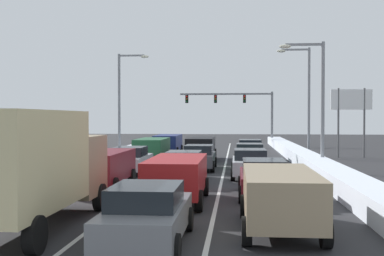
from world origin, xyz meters
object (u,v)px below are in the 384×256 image
at_px(sedan_maroon_right_lane_second, 264,178).
at_px(suv_navy_left_lane_fifth, 168,143).
at_px(sedan_green_right_lane_fourth, 249,155).
at_px(suv_green_left_lane_fourth, 152,148).
at_px(traffic_light_gantry, 239,104).
at_px(suv_tan_right_lane_nearest, 280,195).
at_px(sedan_silver_right_lane_third, 250,163).
at_px(roadside_sign_right, 351,107).
at_px(suv_red_center_lane_second, 177,175).
at_px(sedan_silver_left_lane_third, 131,160).
at_px(street_lamp_left_mid, 123,95).
at_px(street_lamp_right_near, 316,93).
at_px(suv_black_center_lane_fifth, 201,146).
at_px(sedan_gray_center_lane_nearest, 147,214).
at_px(sedan_charcoal_center_lane_fourth, 199,157).
at_px(suv_maroon_left_lane_second, 102,166).
at_px(sedan_white_center_lane_third, 184,166).
at_px(sedan_navy_right_lane_fifth, 250,149).
at_px(box_truck_left_lane_nearest, 31,163).
at_px(street_lamp_right_mid, 305,92).

height_order(sedan_maroon_right_lane_second, suv_navy_left_lane_fifth, suv_navy_left_lane_fifth).
relative_size(sedan_green_right_lane_fourth, suv_green_left_lane_fourth, 0.92).
bearing_deg(traffic_light_gantry, suv_tan_right_lane_nearest, -88.89).
distance_m(sedan_maroon_right_lane_second, sedan_silver_right_lane_third, 6.42).
distance_m(suv_navy_left_lane_fifth, roadside_sign_right, 15.36).
distance_m(suv_red_center_lane_second, sedan_silver_left_lane_third, 10.19).
bearing_deg(street_lamp_left_mid, suv_tan_right_lane_nearest, -68.39).
bearing_deg(sedan_maroon_right_lane_second, suv_red_center_lane_second, -154.65).
bearing_deg(sedan_green_right_lane_fourth, street_lamp_right_near, -30.28).
bearing_deg(roadside_sign_right, suv_black_center_lane_fifth, -165.29).
height_order(sedan_gray_center_lane_nearest, street_lamp_left_mid, street_lamp_left_mid).
bearing_deg(suv_red_center_lane_second, street_lamp_right_near, 58.81).
bearing_deg(street_lamp_right_near, sedan_charcoal_center_lane_fourth, 177.82).
xyz_separation_m(suv_maroon_left_lane_second, traffic_light_gantry, (6.25, 36.68, 3.72)).
xyz_separation_m(sedan_white_center_lane_third, sedan_silver_left_lane_third, (-3.43, 3.41, 0.00)).
height_order(sedan_silver_right_lane_third, sedan_silver_left_lane_third, same).
bearing_deg(sedan_navy_right_lane_fifth, box_truck_left_lane_nearest, -105.74).
height_order(sedan_green_right_lane_fourth, traffic_light_gantry, traffic_light_gantry).
xyz_separation_m(sedan_silver_right_lane_third, street_lamp_right_mid, (4.71, 13.76, 4.43)).
height_order(suv_navy_left_lane_fifth, traffic_light_gantry, traffic_light_gantry).
relative_size(suv_tan_right_lane_nearest, street_lamp_right_mid, 0.56).
relative_size(suv_red_center_lane_second, sedan_charcoal_center_lane_fourth, 1.09).
relative_size(box_truck_left_lane_nearest, street_lamp_left_mid, 0.84).
height_order(sedan_white_center_lane_third, sedan_silver_left_lane_third, same).
height_order(sedan_navy_right_lane_fifth, sedan_charcoal_center_lane_fourth, same).
bearing_deg(street_lamp_right_near, street_lamp_right_mid, 85.90).
xyz_separation_m(suv_black_center_lane_fifth, street_lamp_left_mid, (-6.93, 4.28, 4.08)).
distance_m(box_truck_left_lane_nearest, roadside_sign_right, 30.39).
bearing_deg(traffic_light_gantry, sedan_charcoal_center_lane_fourth, -95.27).
xyz_separation_m(sedan_gray_center_lane_nearest, traffic_light_gantry, (2.57, 45.88, 3.97)).
height_order(sedan_green_right_lane_fourth, box_truck_left_lane_nearest, box_truck_left_lane_nearest).
bearing_deg(suv_red_center_lane_second, traffic_light_gantry, 86.32).
relative_size(suv_maroon_left_lane_second, street_lamp_right_near, 0.64).
xyz_separation_m(traffic_light_gantry, roadside_sign_right, (8.72, -18.13, -0.72)).
relative_size(suv_black_center_lane_fifth, street_lamp_left_mid, 0.57).
xyz_separation_m(sedan_maroon_right_lane_second, roadside_sign_right, (7.99, 20.11, 3.25)).
distance_m(suv_maroon_left_lane_second, street_lamp_left_mid, 20.50).
bearing_deg(traffic_light_gantry, roadside_sign_right, -64.32).
relative_size(sedan_green_right_lane_fourth, sedan_silver_left_lane_third, 1.00).
bearing_deg(sedan_maroon_right_lane_second, sedan_navy_right_lane_fifth, 90.10).
distance_m(sedan_green_right_lane_fourth, suv_green_left_lane_fourth, 7.41).
distance_m(suv_tan_right_lane_nearest, sedan_maroon_right_lane_second, 5.87).
bearing_deg(sedan_green_right_lane_fourth, suv_maroon_left_lane_second, -122.65).
height_order(sedan_silver_right_lane_third, traffic_light_gantry, traffic_light_gantry).
bearing_deg(street_lamp_right_near, roadside_sign_right, 66.91).
xyz_separation_m(sedan_green_right_lane_fourth, street_lamp_right_near, (3.85, -2.25, 3.84)).
xyz_separation_m(sedan_navy_right_lane_fifth, suv_red_center_lane_second, (-3.26, -19.33, 0.25)).
bearing_deg(sedan_white_center_lane_third, suv_tan_right_lane_nearest, -69.94).
height_order(suv_red_center_lane_second, suv_maroon_left_lane_second, same).
height_order(suv_tan_right_lane_nearest, traffic_light_gantry, traffic_light_gantry).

